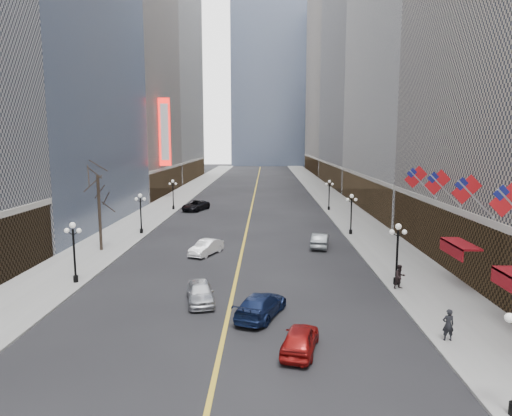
{
  "coord_description": "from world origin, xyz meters",
  "views": [
    {
      "loc": [
        2.29,
        -2.32,
        10.58
      ],
      "look_at": [
        1.77,
        21.39,
        7.04
      ],
      "focal_mm": 32.0,
      "sensor_mm": 36.0,
      "label": 1
    }
  ],
  "objects_px": {
    "car_nb_mid": "(206,247)",
    "car_sb_mid": "(300,339)",
    "car_nb_near": "(200,292)",
    "streetlamp_west_3": "(173,191)",
    "streetlamp_east_1": "(397,248)",
    "streetlamp_west_1": "(74,246)",
    "car_sb_far": "(320,240)",
    "streetlamp_east_3": "(329,192)",
    "streetlamp_east_2": "(351,210)",
    "car_sb_near": "(261,305)",
    "car_nb_far": "(196,205)",
    "streetlamp_west_2": "(141,209)",
    "ped_ne_corner": "(448,325)"
  },
  "relations": [
    {
      "from": "car_sb_near",
      "to": "ped_ne_corner",
      "type": "relative_size",
      "value": 2.88
    },
    {
      "from": "streetlamp_west_3",
      "to": "car_sb_far",
      "type": "height_order",
      "value": "streetlamp_west_3"
    },
    {
      "from": "streetlamp_east_3",
      "to": "streetlamp_west_2",
      "type": "xyz_separation_m",
      "value": [
        -23.6,
        -18.0,
        0.0
      ]
    },
    {
      "from": "car_nb_near",
      "to": "car_sb_near",
      "type": "relative_size",
      "value": 0.85
    },
    {
      "from": "streetlamp_east_1",
      "to": "car_nb_mid",
      "type": "relative_size",
      "value": 1.07
    },
    {
      "from": "streetlamp_west_3",
      "to": "car_sb_near",
      "type": "bearing_deg",
      "value": -71.81
    },
    {
      "from": "streetlamp_east_2",
      "to": "streetlamp_west_3",
      "type": "bearing_deg",
      "value": 142.67
    },
    {
      "from": "car_sb_mid",
      "to": "streetlamp_west_1",
      "type": "bearing_deg",
      "value": -20.73
    },
    {
      "from": "streetlamp_east_3",
      "to": "car_sb_far",
      "type": "xyz_separation_m",
      "value": [
        -4.12,
        -23.88,
        -2.17
      ]
    },
    {
      "from": "streetlamp_west_1",
      "to": "streetlamp_west_3",
      "type": "relative_size",
      "value": 1.0
    },
    {
      "from": "streetlamp_east_2",
      "to": "streetlamp_west_2",
      "type": "xyz_separation_m",
      "value": [
        -23.6,
        0.0,
        0.0
      ]
    },
    {
      "from": "streetlamp_east_1",
      "to": "streetlamp_east_2",
      "type": "height_order",
      "value": "same"
    },
    {
      "from": "car_nb_far",
      "to": "car_sb_mid",
      "type": "relative_size",
      "value": 1.38
    },
    {
      "from": "streetlamp_east_1",
      "to": "car_sb_mid",
      "type": "distance_m",
      "value": 13.33
    },
    {
      "from": "streetlamp_west_1",
      "to": "car_sb_mid",
      "type": "height_order",
      "value": "streetlamp_west_1"
    },
    {
      "from": "streetlamp_west_3",
      "to": "car_sb_near",
      "type": "distance_m",
      "value": 44.25
    },
    {
      "from": "car_nb_near",
      "to": "car_sb_far",
      "type": "xyz_separation_m",
      "value": [
        9.68,
        15.83,
        0.01
      ]
    },
    {
      "from": "streetlamp_east_3",
      "to": "car_nb_mid",
      "type": "bearing_deg",
      "value": -119.11
    },
    {
      "from": "streetlamp_west_2",
      "to": "car_nb_mid",
      "type": "relative_size",
      "value": 1.07
    },
    {
      "from": "car_nb_near",
      "to": "streetlamp_west_2",
      "type": "bearing_deg",
      "value": 102.14
    },
    {
      "from": "streetlamp_east_3",
      "to": "car_nb_near",
      "type": "xyz_separation_m",
      "value": [
        -13.8,
        -39.71,
        -2.18
      ]
    },
    {
      "from": "streetlamp_west_2",
      "to": "car_nb_near",
      "type": "xyz_separation_m",
      "value": [
        9.8,
        -21.71,
        -2.18
      ]
    },
    {
      "from": "car_nb_near",
      "to": "car_sb_far",
      "type": "distance_m",
      "value": 18.56
    },
    {
      "from": "streetlamp_west_1",
      "to": "car_sb_mid",
      "type": "relative_size",
      "value": 1.13
    },
    {
      "from": "car_sb_near",
      "to": "car_nb_far",
      "type": "bearing_deg",
      "value": -55.78
    },
    {
      "from": "streetlamp_west_1",
      "to": "car_sb_near",
      "type": "xyz_separation_m",
      "value": [
        13.8,
        -5.99,
        -2.18
      ]
    },
    {
      "from": "car_nb_far",
      "to": "streetlamp_west_3",
      "type": "bearing_deg",
      "value": -164.72
    },
    {
      "from": "streetlamp_east_2",
      "to": "streetlamp_east_3",
      "type": "xyz_separation_m",
      "value": [
        0.0,
        18.0,
        0.0
      ]
    },
    {
      "from": "streetlamp_east_3",
      "to": "car_nb_near",
      "type": "height_order",
      "value": "streetlamp_east_3"
    },
    {
      "from": "streetlamp_east_1",
      "to": "car_nb_far",
      "type": "height_order",
      "value": "streetlamp_east_1"
    },
    {
      "from": "streetlamp_east_1",
      "to": "car_nb_near",
      "type": "distance_m",
      "value": 14.46
    },
    {
      "from": "streetlamp_east_3",
      "to": "streetlamp_west_2",
      "type": "bearing_deg",
      "value": -142.67
    },
    {
      "from": "car_sb_near",
      "to": "car_sb_far",
      "type": "xyz_separation_m",
      "value": [
        5.68,
        18.11,
        0.01
      ]
    },
    {
      "from": "streetlamp_west_2",
      "to": "streetlamp_east_3",
      "type": "bearing_deg",
      "value": 37.33
    },
    {
      "from": "streetlamp_east_3",
      "to": "car_nb_far",
      "type": "height_order",
      "value": "streetlamp_east_3"
    },
    {
      "from": "car_sb_mid",
      "to": "car_nb_near",
      "type": "bearing_deg",
      "value": -35.72
    },
    {
      "from": "car_nb_mid",
      "to": "car_sb_near",
      "type": "bearing_deg",
      "value": -46.8
    },
    {
      "from": "streetlamp_east_2",
      "to": "car_sb_mid",
      "type": "relative_size",
      "value": 1.13
    },
    {
      "from": "streetlamp_west_1",
      "to": "car_sb_far",
      "type": "bearing_deg",
      "value": 31.9
    },
    {
      "from": "streetlamp_west_1",
      "to": "car_sb_far",
      "type": "distance_m",
      "value": 23.04
    },
    {
      "from": "streetlamp_west_3",
      "to": "streetlamp_east_1",
      "type": "bearing_deg",
      "value": -56.75
    },
    {
      "from": "car_nb_far",
      "to": "car_sb_mid",
      "type": "bearing_deg",
      "value": -56.78
    },
    {
      "from": "car_nb_mid",
      "to": "ped_ne_corner",
      "type": "xyz_separation_m",
      "value": [
        15.12,
        -18.37,
        0.31
      ]
    },
    {
      "from": "car_nb_mid",
      "to": "car_sb_mid",
      "type": "xyz_separation_m",
      "value": [
        7.28,
        -19.56,
        -0.01
      ]
    },
    {
      "from": "car_sb_mid",
      "to": "ped_ne_corner",
      "type": "relative_size",
      "value": 2.33
    },
    {
      "from": "streetlamp_west_2",
      "to": "streetlamp_west_3",
      "type": "distance_m",
      "value": 18.0
    },
    {
      "from": "streetlamp_east_1",
      "to": "ped_ne_corner",
      "type": "bearing_deg",
      "value": -89.64
    },
    {
      "from": "ped_ne_corner",
      "to": "car_nb_mid",
      "type": "bearing_deg",
      "value": -53.11
    },
    {
      "from": "streetlamp_east_3",
      "to": "car_sb_mid",
      "type": "distance_m",
      "value": 47.3
    },
    {
      "from": "car_nb_mid",
      "to": "car_nb_far",
      "type": "relative_size",
      "value": 0.76
    }
  ]
}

